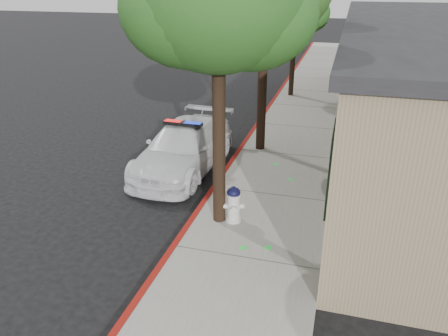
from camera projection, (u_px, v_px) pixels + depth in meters
ground at (172, 251)px, 9.58m from camera, size 120.00×120.00×0.00m
sidewalk at (269, 196)px, 11.80m from camera, size 3.20×60.00×0.15m
red_curb at (214, 189)px, 12.18m from camera, size 0.14×60.00×0.16m
police_car at (184, 147)px, 13.37m from camera, size 2.20×4.97×1.54m
fire_hydrant at (234, 204)px, 10.30m from camera, size 0.52×0.45×0.89m
street_tree_near at (219, 3)px, 8.56m from camera, size 3.85×3.57×6.54m
street_tree_far at (296, 10)px, 19.92m from camera, size 2.99×2.78×5.26m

